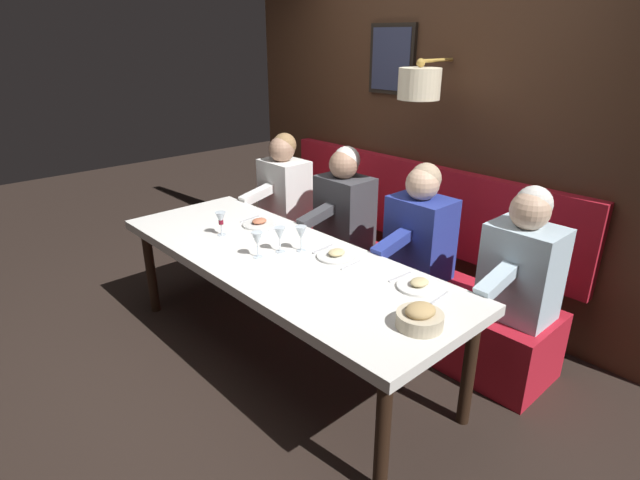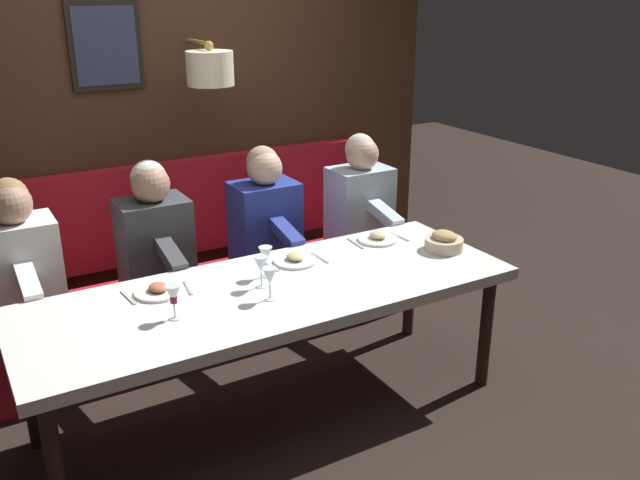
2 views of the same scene
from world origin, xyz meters
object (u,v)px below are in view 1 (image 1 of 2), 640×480
(wine_glass_0, at_px, (301,233))
(bread_bowl, at_px, (420,317))
(dining_table, at_px, (280,264))
(wine_glass_2, at_px, (221,219))
(diner_near, at_px, (420,226))
(diner_nearest, at_px, (523,259))
(wine_glass_1, at_px, (257,239))
(diner_middle, at_px, (344,202))
(diner_far, at_px, (284,183))
(wine_glass_3, at_px, (280,234))

(wine_glass_0, relative_size, bread_bowl, 0.75)
(dining_table, bearing_deg, wine_glass_2, 98.51)
(diner_near, relative_size, bread_bowl, 3.60)
(wine_glass_0, bearing_deg, diner_nearest, -55.44)
(diner_near, relative_size, wine_glass_1, 4.82)
(wine_glass_2, bearing_deg, wine_glass_0, -68.85)
(dining_table, height_order, bread_bowl, bread_bowl)
(diner_middle, relative_size, wine_glass_2, 4.82)
(diner_far, height_order, wine_glass_3, diner_far)
(diner_far, xyz_separation_m, wine_glass_2, (-0.96, -0.52, 0.04))
(wine_glass_0, distance_m, wine_glass_2, 0.61)
(diner_nearest, distance_m, diner_middle, 1.43)
(diner_near, distance_m, diner_middle, 0.71)
(diner_far, height_order, wine_glass_0, diner_far)
(wine_glass_0, distance_m, bread_bowl, 1.06)
(dining_table, distance_m, bread_bowl, 1.09)
(diner_nearest, relative_size, diner_near, 1.00)
(diner_middle, bearing_deg, wine_glass_0, -154.21)
(wine_glass_0, bearing_deg, dining_table, 165.20)
(diner_near, distance_m, wine_glass_0, 0.82)
(diner_nearest, bearing_deg, diner_far, 90.00)
(diner_nearest, relative_size, wine_glass_1, 4.82)
(dining_table, relative_size, diner_nearest, 3.17)
(diner_near, xyz_separation_m, wine_glass_3, (-0.85, 0.43, 0.04))
(diner_nearest, height_order, wine_glass_1, diner_nearest)
(wine_glass_2, bearing_deg, diner_far, 28.62)
(diner_middle, height_order, diner_far, same)
(dining_table, distance_m, diner_middle, 0.95)
(diner_middle, distance_m, wine_glass_1, 1.03)
(wine_glass_0, bearing_deg, diner_far, 55.85)
(bread_bowl, bearing_deg, diner_middle, 56.84)
(wine_glass_1, bearing_deg, diner_far, 44.70)
(diner_far, relative_size, wine_glass_3, 4.82)
(wine_glass_0, height_order, bread_bowl, wine_glass_0)
(diner_far, bearing_deg, wine_glass_3, -129.83)
(diner_middle, distance_m, wine_glass_0, 0.82)
(diner_near, bearing_deg, wine_glass_2, 136.10)
(diner_nearest, distance_m, bread_bowl, 0.92)
(wine_glass_0, bearing_deg, wine_glass_3, 143.64)
(diner_middle, bearing_deg, bread_bowl, -123.16)
(diner_nearest, relative_size, diner_far, 1.00)
(diner_nearest, height_order, diner_far, same)
(wine_glass_3, distance_m, bread_bowl, 1.13)
(diner_near, distance_m, wine_glass_2, 1.33)
(wine_glass_1, relative_size, wine_glass_2, 1.00)
(dining_table, distance_m, diner_far, 1.38)
(diner_middle, distance_m, wine_glass_2, 0.98)
(wine_glass_0, xyz_separation_m, wine_glass_2, (-0.22, 0.57, -0.00))
(diner_far, bearing_deg, wine_glass_0, -124.15)
(diner_far, height_order, wine_glass_2, diner_far)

